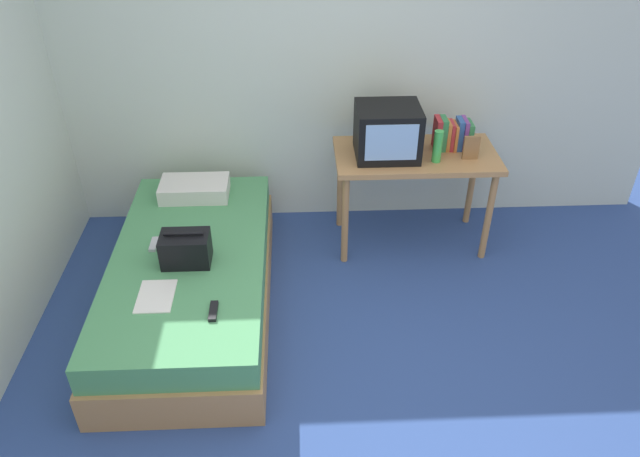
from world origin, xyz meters
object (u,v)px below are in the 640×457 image
water_bottle (438,146)px  book_row (453,134)px  desk (415,165)px  magazine (156,296)px  handbag (186,249)px  remote_dark (213,311)px  tv (388,132)px  pillow (195,189)px  bed (192,281)px  picture_frame (471,148)px  remote_silver (154,244)px

water_bottle → book_row: 0.25m
desk → magazine: 2.04m
handbag → remote_dark: 0.53m
tv → pillow: 1.45m
handbag → remote_dark: size_ratio=1.92×
bed → pillow: 0.76m
bed → pillow: size_ratio=4.07×
water_bottle → desk: bearing=131.8°
tv → book_row: size_ratio=1.67×
magazine → handbag: bearing=66.9°
remote_dark → desk: bearing=43.3°
book_row → handbag: (-1.82, -0.86, -0.32)m
remote_dark → magazine: bearing=156.7°
pillow → water_bottle: bearing=-4.3°
picture_frame → handbag: size_ratio=0.57×
desk → remote_silver: desk is taller
bed → picture_frame: bearing=17.4°
pillow → handbag: size_ratio=1.64×
pillow → handbag: 0.80m
water_bottle → handbag: bearing=-158.3°
bed → picture_frame: 2.11m
bed → desk: (1.57, 0.70, 0.44)m
book_row → pillow: book_row is taller
handbag → pillow: bearing=93.6°
book_row → handbag: size_ratio=0.88×
bed → tv: tv is taller
desk → magazine: bearing=-146.6°
desk → remote_silver: bearing=-161.2°
book_row → handbag: bearing=-154.7°
desk → tv: size_ratio=2.64×
desk → water_bottle: 0.27m
bed → remote_silver: remote_silver is taller
pillow → handbag: (0.05, -0.79, 0.04)m
magazine → remote_dark: remote_dark is taller
water_bottle → remote_dark: bearing=-142.0°
book_row → handbag: book_row is taller
book_row → picture_frame: book_row is taller
desk → pillow: bearing=179.9°
tv → remote_dark: bearing=-131.9°
pillow → magazine: 1.13m
desk → magazine: size_ratio=4.00×
magazine → remote_silver: size_ratio=2.01×
magazine → bed: bearing=72.6°
pillow → bed: bearing=-86.8°
tv → handbag: (-1.34, -0.78, -0.39)m
tv → picture_frame: 0.59m
tv → magazine: bearing=-143.2°
book_row → pillow: 1.91m
pillow → magazine: bearing=-94.6°
magazine → remote_dark: 0.38m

